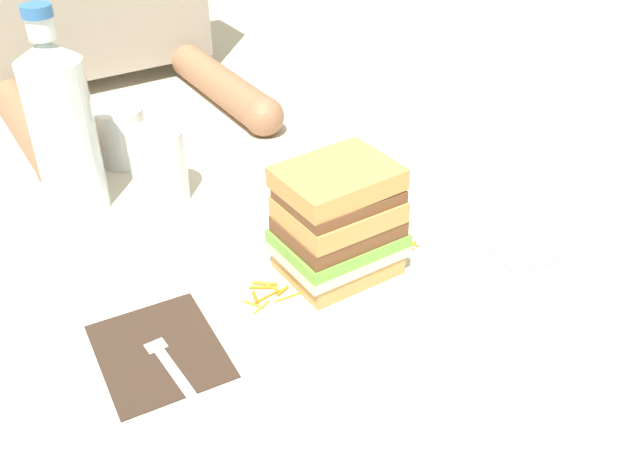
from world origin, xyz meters
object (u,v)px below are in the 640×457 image
Objects in this scene: juice_glass at (314,149)px; napkin_pink at (516,244)px; water_bottle at (62,126)px; empty_tumbler_0 at (159,166)px; fork at (168,361)px; main_plate at (334,275)px; side_plate at (464,172)px; napkin_dark at (159,350)px; knife at (455,236)px; sandwich at (336,223)px; empty_tumbler_1 at (122,135)px.

juice_glass reaches higher than napkin_pink.
water_bottle reaches higher than empty_tumbler_0.
juice_glass is at bearing -17.95° from water_bottle.
fork is 1.70× the size of empty_tumbler_0.
main_plate is 2.88× the size of empty_tumbler_0.
side_plate is at bearing 14.14° from fork.
juice_glass is at bearing 34.15° from napkin_dark.
empty_tumbler_0 is 0.42m from side_plate.
main_plate is at bearing 6.80° from fork.
main_plate reaches higher than knife.
side_plate is (0.29, 0.10, -0.00)m from main_plate.
napkin_pink is (0.11, -0.28, -0.04)m from juice_glass.
side_plate is at bearing 11.67° from napkin_dark.
sandwich is 0.41m from empty_tumbler_1.
napkin_pink is at bearing -7.91° from napkin_dark.
napkin_dark and napkin_pink have the same top height.
empty_tumbler_0 is at bearing 133.31° from knife.
empty_tumbler_1 is 0.49m from side_plate.
empty_tumbler_1 is at bearing 104.25° from sandwich.
napkin_dark is 1.45× the size of juice_glass.
napkin_dark is 0.71× the size of knife.
main_plate is 0.17m from knife.
knife and napkin_pink have the same top height.
fork is 0.94× the size of side_plate.
side_plate is 0.18m from napkin_pink.
fork is 0.83× the size of knife.
empty_tumbler_0 reaches higher than napkin_dark.
napkin_dark is (-0.21, -0.00, -0.07)m from sandwich.
napkin_pink is (0.05, -0.05, -0.00)m from knife.
knife is at bearing -56.50° from empty_tumbler_1.
water_bottle is 0.13m from empty_tumbler_0.
napkin_dark is 0.39m from juice_glass.
napkin_dark is 0.38m from knife.
empty_tumbler_0 is (-0.09, 0.27, 0.04)m from main_plate.
water_bottle is at bearing 87.40° from fork.
juice_glass is 0.21m from side_plate.
side_plate is (0.29, 0.10, -0.07)m from sandwich.
water_bottle is at bearing 122.03° from main_plate.
water_bottle is at bearing 138.67° from knife.
water_bottle reaches higher than fork.
empty_tumbler_1 is (-0.10, 0.40, -0.03)m from sandwich.
sandwich is 0.65× the size of knife.
fork is (-0.21, -0.03, -0.00)m from main_plate.
sandwich is 0.24m from juice_glass.
napkin_dark is at bearing -179.26° from main_plate.
side_plate is (0.50, 0.10, 0.00)m from napkin_dark.
side_plate reaches higher than napkin_pink.
knife is 2.41× the size of empty_tumbler_1.
empty_tumbler_0 reaches higher than napkin_pink.
napkin_pink is (0.32, -0.46, -0.04)m from empty_tumbler_1.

